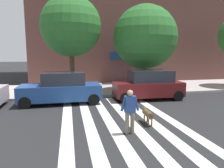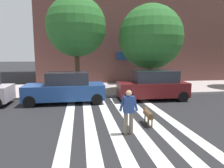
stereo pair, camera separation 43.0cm
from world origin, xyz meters
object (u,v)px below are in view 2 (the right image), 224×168
at_px(street_tree_nearest, 76,27).
at_px(street_tree_middle, 151,37).
at_px(dog_on_leash, 148,114).
at_px(parked_car_third_in_line, 153,85).
at_px(pedestrian_dog_walker, 129,110).
at_px(parked_car_behind_first, 66,88).

relative_size(street_tree_nearest, street_tree_middle, 1.06).
xyz_separation_m(street_tree_middle, dog_on_leash, (-2.39, -6.71, -3.69)).
bearing_deg(dog_on_leash, parked_car_third_in_line, 67.59).
height_order(parked_car_third_in_line, street_tree_middle, street_tree_middle).
bearing_deg(pedestrian_dog_walker, dog_on_leash, 39.94).
height_order(street_tree_nearest, dog_on_leash, street_tree_nearest).
xyz_separation_m(pedestrian_dog_walker, dog_on_leash, (1.04, 0.87, -0.48)).
xyz_separation_m(street_tree_nearest, dog_on_leash, (2.93, -6.75, -4.32)).
relative_size(parked_car_behind_first, street_tree_middle, 0.74).
distance_m(street_tree_nearest, pedestrian_dog_walker, 8.74).
distance_m(parked_car_behind_first, street_tree_nearest, 4.55).
bearing_deg(dog_on_leash, parked_car_behind_first, 129.02).
bearing_deg(parked_car_behind_first, dog_on_leash, -50.98).
height_order(parked_car_behind_first, pedestrian_dog_walker, parked_car_behind_first).
bearing_deg(parked_car_third_in_line, pedestrian_dog_walker, -118.38).
distance_m(street_tree_nearest, street_tree_middle, 5.36).
height_order(parked_car_third_in_line, pedestrian_dog_walker, parked_car_third_in_line).
bearing_deg(street_tree_nearest, street_tree_middle, -0.40).
height_order(parked_car_behind_first, parked_car_third_in_line, parked_car_third_in_line).
distance_m(parked_car_third_in_line, street_tree_middle, 3.95).
height_order(parked_car_behind_first, dog_on_leash, parked_car_behind_first).
height_order(street_tree_nearest, pedestrian_dog_walker, street_tree_nearest).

